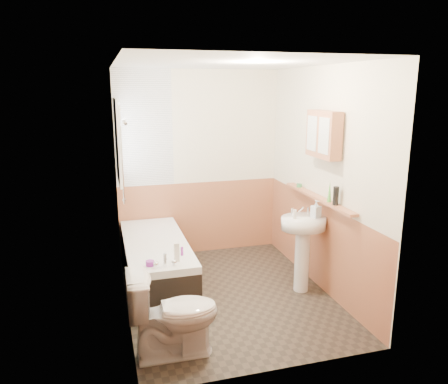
{
  "coord_description": "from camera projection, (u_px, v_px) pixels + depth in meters",
  "views": [
    {
      "loc": [
        -1.27,
        -4.32,
        2.26
      ],
      "look_at": [
        0.0,
        0.15,
        1.15
      ],
      "focal_mm": 35.0,
      "sensor_mm": 36.0,
      "label": 1
    }
  ],
  "objects": [
    {
      "name": "sink",
      "position": [
        303.0,
        239.0,
        4.87
      ],
      "size": [
        0.51,
        0.41,
        0.98
      ],
      "rotation": [
        0.0,
        0.0,
        -0.03
      ],
      "color": "white",
      "rests_on": "floor"
    },
    {
      "name": "toilet",
      "position": [
        173.0,
        314.0,
        3.72
      ],
      "size": [
        0.79,
        0.45,
        0.76
      ],
      "primitive_type": "imported",
      "rotation": [
        0.0,
        0.0,
        1.55
      ],
      "color": "white",
      "rests_on": "floor"
    },
    {
      "name": "wainscot_right",
      "position": [
        317.0,
        243.0,
        5.07
      ],
      "size": [
        0.01,
        2.8,
        1.0
      ],
      "primitive_type": "cube",
      "color": "#B9714C",
      "rests_on": "wall_right"
    },
    {
      "name": "tile_return_back",
      "position": [
        144.0,
        129.0,
        5.6
      ],
      "size": [
        0.75,
        0.01,
        1.5
      ],
      "primitive_type": "cube",
      "color": "white",
      "rests_on": "wall_back"
    },
    {
      "name": "black_jar",
      "position": [
        299.0,
        185.0,
        5.33
      ],
      "size": [
        0.08,
        0.08,
        0.04
      ],
      "primitive_type": "cylinder",
      "rotation": [
        0.0,
        0.0,
        0.41
      ],
      "color": "#388447",
      "rests_on": "pine_shelf"
    },
    {
      "name": "blue_gel",
      "position": [
        177.0,
        252.0,
        4.42
      ],
      "size": [
        0.06,
        0.04,
        0.19
      ],
      "primitive_type": "cube",
      "rotation": [
        0.0,
        0.0,
        -0.05
      ],
      "color": "silver",
      "rests_on": "bathtub"
    },
    {
      "name": "wall_right",
      "position": [
        322.0,
        180.0,
        4.9
      ],
      "size": [
        0.02,
        2.8,
        2.5
      ],
      "primitive_type": "cube",
      "color": "#F1E6C7",
      "rests_on": "ground"
    },
    {
      "name": "foam_can",
      "position": [
        336.0,
        196.0,
        4.51
      ],
      "size": [
        0.06,
        0.06,
        0.2
      ],
      "primitive_type": "cylinder",
      "rotation": [
        0.0,
        0.0,
        0.05
      ],
      "color": "black",
      "rests_on": "pine_shelf"
    },
    {
      "name": "orange_bottle",
      "position": [
        182.0,
        251.0,
        4.59
      ],
      "size": [
        0.03,
        0.03,
        0.09
      ],
      "primitive_type": "cylinder",
      "rotation": [
        0.0,
        0.0,
        -0.09
      ],
      "color": "purple",
      "rests_on": "bathtub"
    },
    {
      "name": "floor",
      "position": [
        228.0,
        294.0,
        4.9
      ],
      "size": [
        2.8,
        2.8,
        0.0
      ],
      "primitive_type": "plane",
      "color": "black",
      "rests_on": "ground"
    },
    {
      "name": "wall_back",
      "position": [
        199.0,
        164.0,
        5.93
      ],
      "size": [
        2.2,
        0.02,
        2.5
      ],
      "primitive_type": "cube",
      "color": "#F1E6C7",
      "rests_on": "ground"
    },
    {
      "name": "wall_left",
      "position": [
        120.0,
        193.0,
        4.32
      ],
      "size": [
        0.02,
        2.8,
        2.5
      ],
      "primitive_type": "cube",
      "color": "#F1E6C7",
      "rests_on": "ground"
    },
    {
      "name": "bathtub",
      "position": [
        156.0,
        262.0,
        5.1
      ],
      "size": [
        0.7,
        1.77,
        0.68
      ],
      "color": "black",
      "rests_on": "floor"
    },
    {
      "name": "wall_front",
      "position": [
        280.0,
        225.0,
        3.29
      ],
      "size": [
        2.2,
        0.02,
        2.5
      ],
      "primitive_type": "cube",
      "color": "#F1E6C7",
      "rests_on": "ground"
    },
    {
      "name": "shower_riser",
      "position": [
        123.0,
        147.0,
        4.81
      ],
      "size": [
        0.1,
        0.07,
        1.1
      ],
      "color": "silver",
      "rests_on": "wall_left"
    },
    {
      "name": "tile_cladding_left",
      "position": [
        123.0,
        193.0,
        4.32
      ],
      "size": [
        0.01,
        2.8,
        2.5
      ],
      "primitive_type": "cube",
      "color": "white",
      "rests_on": "wall_left"
    },
    {
      "name": "soap_bottle",
      "position": [
        316.0,
        214.0,
        4.79
      ],
      "size": [
        0.14,
        0.21,
        0.09
      ],
      "primitive_type": "imported",
      "rotation": [
        0.0,
        0.0,
        0.28
      ],
      "color": "silver",
      "rests_on": "sink"
    },
    {
      "name": "cream_jar",
      "position": [
        150.0,
        263.0,
        4.33
      ],
      "size": [
        0.1,
        0.1,
        0.05
      ],
      "primitive_type": "cylinder",
      "rotation": [
        0.0,
        0.0,
        -0.3
      ],
      "color": "purple",
      "rests_on": "bathtub"
    },
    {
      "name": "wainscot_back",
      "position": [
        200.0,
        217.0,
        6.08
      ],
      "size": [
        2.2,
        0.01,
        1.0
      ],
      "primitive_type": "cube",
      "color": "#B9714C",
      "rests_on": "wall_back"
    },
    {
      "name": "medicine_cabinet",
      "position": [
        323.0,
        134.0,
        4.62
      ],
      "size": [
        0.14,
        0.55,
        0.5
      ],
      "color": "#B9714C",
      "rests_on": "wall_right"
    },
    {
      "name": "pine_shelf",
      "position": [
        318.0,
        198.0,
        4.89
      ],
      "size": [
        0.1,
        1.5,
        0.03
      ],
      "primitive_type": "cube",
      "color": "#B9714C",
      "rests_on": "wall_right"
    },
    {
      "name": "green_bottle",
      "position": [
        330.0,
        191.0,
        4.63
      ],
      "size": [
        0.05,
        0.05,
        0.23
      ],
      "primitive_type": "cone",
      "rotation": [
        0.0,
        0.0,
        -0.2
      ],
      "color": "#59C647",
      "rests_on": "pine_shelf"
    },
    {
      "name": "clear_bottle",
      "position": [
        295.0,
        214.0,
        4.73
      ],
      "size": [
        0.04,
        0.04,
        0.1
      ],
      "primitive_type": "cylinder",
      "rotation": [
        0.0,
        0.0,
        0.15
      ],
      "color": "silver",
      "rests_on": "sink"
    },
    {
      "name": "ceiling",
      "position": [
        228.0,
        63.0,
        4.32
      ],
      "size": [
        2.8,
        2.8,
        0.0
      ],
      "primitive_type": "plane",
      "rotation": [
        3.14,
        0.0,
        0.0
      ],
      "color": "white",
      "rests_on": "ground"
    },
    {
      "name": "wainscot_front",
      "position": [
        276.0,
        314.0,
        3.49
      ],
      "size": [
        2.2,
        0.01,
        1.0
      ],
      "primitive_type": "cube",
      "color": "#B9714C",
      "rests_on": "wall_front"
    },
    {
      "name": "window",
      "position": [
        119.0,
        141.0,
        5.12
      ],
      "size": [
        0.03,
        0.79,
        0.99
      ],
      "color": "white",
      "rests_on": "wall_left"
    }
  ]
}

